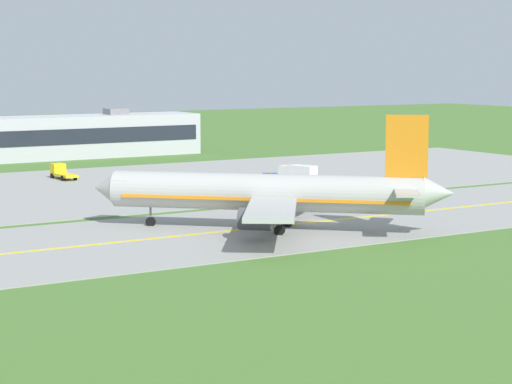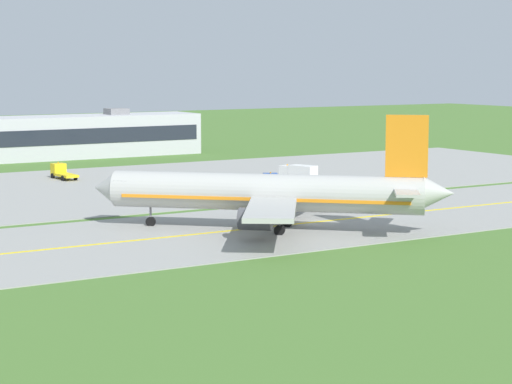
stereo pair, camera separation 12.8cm
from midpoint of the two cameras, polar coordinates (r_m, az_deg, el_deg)
The scene contains 10 objects.
ground_plane at distance 108.53m, azimuth 3.16°, elevation -1.89°, with size 500.00×500.00×0.00m, color #47702D.
taxiway_strip at distance 108.52m, azimuth 3.16°, elevation -1.86°, with size 240.00×28.00×0.10m, color gray.
apron_pad at distance 149.26m, azimuth -2.74°, elevation 0.73°, with size 140.00×52.00×0.10m, color gray.
taxiway_centreline at distance 108.51m, azimuth 3.16°, elevation -1.83°, with size 220.00×0.60×0.01m, color yellow.
airplane_lead at distance 103.05m, azimuth 0.80°, elevation -0.06°, with size 32.12×30.28×12.70m.
service_truck_baggage at distance 146.91m, azimuth 2.50°, elevation 1.20°, with size 3.96×6.34×2.60m.
service_truck_fuel at distance 136.10m, azimuth 0.88°, elevation 0.55°, with size 4.60×6.66×2.59m.
service_truck_catering at distance 153.31m, azimuth -11.56°, elevation 1.19°, with size 2.67×6.52×2.59m.
terminal_building at distance 188.79m, azimuth -11.32°, elevation 3.25°, with size 53.22×11.37×9.31m.
traffic_cone_near_edge at distance 121.30m, azimuth 1.42°, elevation -0.73°, with size 0.44×0.44×0.60m, color orange.
Camera 1 is at (-60.38, -88.41, 17.83)m, focal length 67.08 mm.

